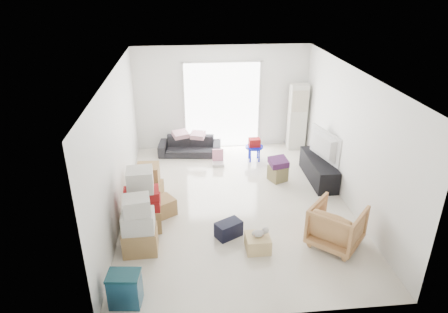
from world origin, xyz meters
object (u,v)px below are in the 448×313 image
Objects in this scene: sofa at (190,143)px; armchair at (337,224)px; ac_tower at (297,117)px; television at (320,156)px; storage_bins at (125,289)px; kids_table at (254,145)px; tv_console at (319,169)px; ottoman at (278,173)px; wood_crate at (258,243)px.

armchair is at bearing -52.51° from sofa.
television is at bearing -88.43° from ac_tower.
storage_bins is 0.91× the size of kids_table.
ac_tower is 4.23m from armchair.
ac_tower is at bearing 28.26° from kids_table.
tv_console is 3.33m from sofa.
tv_console is at bearing -23.69° from sofa.
kids_table is at bearing -11.50° from sofa.
sofa reaches higher than kids_table.
kids_table is (-1.24, -0.67, -0.46)m from ac_tower.
television is (0.00, 0.00, 0.33)m from tv_console.
television is at bearing 0.00° from tv_console.
sofa is at bearing 162.12° from kids_table.
armchair is at bearing -78.86° from ottoman.
storage_bins is at bearing -153.66° from wood_crate.
armchair reaches higher than ottoman.
ac_tower is at bearing 91.57° from tv_console.
kids_table is at bearing 33.58° from television.
armchair is 1.57× the size of storage_bins.
ac_tower reaches higher than armchair.
armchair is at bearing 1.09° from wood_crate.
sofa is at bearing -16.60° from armchair.
television is 0.72× the size of sofa.
television is at bearing -41.88° from kids_table.
sofa is (-2.89, 1.67, -0.27)m from television.
television is 3.03m from wood_crate.
ac_tower is 1.84m from television.
kids_table is at bearing 81.49° from wood_crate.
sofa is 1.68m from kids_table.
ottoman is (-0.93, 0.05, -0.08)m from tv_console.
sofa is (-2.84, -0.15, -0.56)m from ac_tower.
storage_bins reaches higher than ottoman.
sofa is 4.20m from wood_crate.
ac_tower is 1.92m from tv_console.
sofa is 3.91× the size of wood_crate.
sofa reaches higher than storage_bins.
ac_tower is 2.98× the size of kids_table.
ottoman is at bearing 69.97° from wood_crate.
tv_console is at bearing -0.00° from television.
storage_bins is (-3.90, -3.42, -0.32)m from television.
sofa is (-2.89, 1.67, 0.06)m from tv_console.
sofa is at bearing 104.74° from wood_crate.
sofa reaches higher than wood_crate.
storage_bins reaches higher than tv_console.
television is 1.94× the size of kids_table.
television is at bearing -23.69° from sofa.
ac_tower is 4.97× the size of ottoman.
storage_bins is 2.33m from wood_crate.
storage_bins is at bearing 59.33° from armchair.
ac_tower is 1.53× the size of television.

